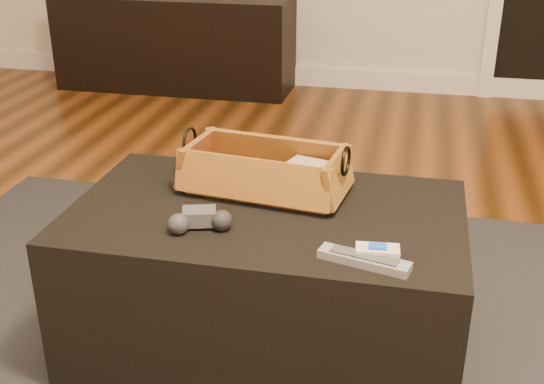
% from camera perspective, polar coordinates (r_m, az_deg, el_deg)
% --- Properties ---
extents(floor, '(5.00, 5.50, 0.01)m').
position_cam_1_polar(floor, '(1.99, -3.30, -12.55)').
color(floor, brown).
rests_on(floor, ground).
extents(baseboard, '(5.00, 0.04, 0.12)m').
position_cam_1_polar(baseboard, '(4.43, 6.26, 9.42)').
color(baseboard, white).
rests_on(baseboard, floor).
extents(media_cabinet, '(1.46, 0.45, 0.57)m').
position_cam_1_polar(media_cabinet, '(4.41, -8.08, 12.26)').
color(media_cabinet, black).
rests_on(media_cabinet, floor).
extents(area_rug, '(2.60, 2.00, 0.01)m').
position_cam_1_polar(area_rug, '(1.92, -0.80, -13.64)').
color(area_rug, black).
rests_on(area_rug, floor).
extents(ottoman, '(1.00, 0.60, 0.42)m').
position_cam_1_polar(ottoman, '(1.84, -0.48, -7.38)').
color(ottoman, black).
rests_on(ottoman, area_rug).
extents(tv_remote, '(0.23, 0.06, 0.02)m').
position_cam_1_polar(tv_remote, '(1.83, -1.44, 0.81)').
color(tv_remote, black).
rests_on(tv_remote, wicker_basket).
extents(cloth_bundle, '(0.14, 0.12, 0.07)m').
position_cam_1_polar(cloth_bundle, '(1.82, 3.21, 1.42)').
color(cloth_bundle, tan).
rests_on(cloth_bundle, wicker_basket).
extents(wicker_basket, '(0.47, 0.29, 0.16)m').
position_cam_1_polar(wicker_basket, '(1.82, -0.60, 1.62)').
color(wicker_basket, '#9F6324').
rests_on(wicker_basket, ottoman).
extents(game_controller, '(0.16, 0.12, 0.05)m').
position_cam_1_polar(game_controller, '(1.64, -6.05, -2.34)').
color(game_controller, '#3E3E41').
rests_on(game_controller, ottoman).
extents(silver_remote, '(0.21, 0.10, 0.02)m').
position_cam_1_polar(silver_remote, '(1.50, 7.71, -5.63)').
color(silver_remote, '#939499').
rests_on(silver_remote, ottoman).
extents(cream_gadget, '(0.10, 0.06, 0.04)m').
position_cam_1_polar(cream_gadget, '(1.52, 8.81, -5.07)').
color(cream_gadget, beige).
rests_on(cream_gadget, ottoman).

